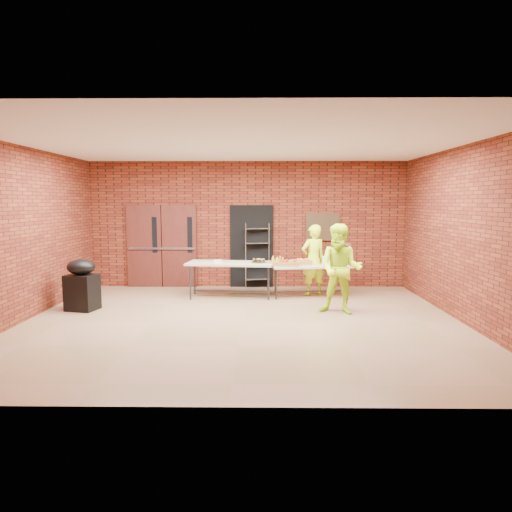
# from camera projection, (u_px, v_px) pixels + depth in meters

# --- Properties ---
(room) EXTENTS (8.08, 7.08, 3.28)m
(room) POSITION_uv_depth(u_px,v_px,m) (242.00, 235.00, 8.16)
(room) COLOR olive
(room) RESTS_ON ground
(double_doors) EXTENTS (1.78, 0.12, 2.10)m
(double_doors) POSITION_uv_depth(u_px,v_px,m) (162.00, 246.00, 11.66)
(double_doors) COLOR #451B13
(double_doors) RESTS_ON room
(dark_doorway) EXTENTS (1.10, 0.06, 2.10)m
(dark_doorway) POSITION_uv_depth(u_px,v_px,m) (252.00, 246.00, 11.66)
(dark_doorway) COLOR black
(dark_doorway) RESTS_ON room
(bronze_plaque) EXTENTS (0.85, 0.04, 0.70)m
(bronze_plaque) POSITION_uv_depth(u_px,v_px,m) (322.00, 227.00, 11.56)
(bronze_plaque) COLOR #392516
(bronze_plaque) RESTS_ON room
(wire_rack) EXTENTS (0.63, 0.32, 1.65)m
(wire_rack) POSITION_uv_depth(u_px,v_px,m) (257.00, 256.00, 11.54)
(wire_rack) COLOR #ADADB4
(wire_rack) RESTS_ON room
(table_left) EXTENTS (2.04, 1.03, 0.81)m
(table_left) POSITION_uv_depth(u_px,v_px,m) (230.00, 265.00, 10.42)
(table_left) COLOR tan
(table_left) RESTS_ON room
(table_right) EXTENTS (1.88, 0.97, 0.74)m
(table_right) POSITION_uv_depth(u_px,v_px,m) (311.00, 268.00, 10.47)
(table_right) COLOR tan
(table_right) RESTS_ON room
(basket_bananas) EXTENTS (0.40, 0.31, 0.13)m
(basket_bananas) POSITION_uv_depth(u_px,v_px,m) (277.00, 263.00, 10.37)
(basket_bananas) COLOR olive
(basket_bananas) RESTS_ON table_right
(basket_oranges) EXTENTS (0.43, 0.34, 0.13)m
(basket_oranges) POSITION_uv_depth(u_px,v_px,m) (302.00, 262.00, 10.53)
(basket_oranges) COLOR olive
(basket_oranges) RESTS_ON table_right
(basket_apples) EXTENTS (0.47, 0.37, 0.15)m
(basket_apples) POSITION_uv_depth(u_px,v_px,m) (288.00, 263.00, 10.26)
(basket_apples) COLOR olive
(basket_apples) RESTS_ON table_right
(muffin_tray) EXTENTS (0.36, 0.36, 0.09)m
(muffin_tray) POSITION_uv_depth(u_px,v_px,m) (259.00, 261.00, 10.38)
(muffin_tray) COLOR #144B1B
(muffin_tray) RESTS_ON table_left
(napkin_box) EXTENTS (0.18, 0.12, 0.06)m
(napkin_box) POSITION_uv_depth(u_px,v_px,m) (218.00, 261.00, 10.40)
(napkin_box) COLOR silver
(napkin_box) RESTS_ON table_left
(coffee_dispenser) EXTENTS (0.37, 0.33, 0.48)m
(coffee_dispenser) POSITION_uv_depth(u_px,v_px,m) (342.00, 254.00, 10.53)
(coffee_dispenser) COLOR #522F1C
(coffee_dispenser) RESTS_ON table_right
(cup_stack_front) EXTENTS (0.07, 0.07, 0.22)m
(cup_stack_front) POSITION_uv_depth(u_px,v_px,m) (324.00, 261.00, 10.35)
(cup_stack_front) COLOR silver
(cup_stack_front) RESTS_ON table_right
(cup_stack_mid) EXTENTS (0.08, 0.08, 0.25)m
(cup_stack_mid) POSITION_uv_depth(u_px,v_px,m) (330.00, 260.00, 10.30)
(cup_stack_mid) COLOR silver
(cup_stack_mid) RESTS_ON table_right
(cup_stack_back) EXTENTS (0.08, 0.08, 0.23)m
(cup_stack_back) POSITION_uv_depth(u_px,v_px,m) (326.00, 260.00, 10.52)
(cup_stack_back) COLOR silver
(cup_stack_back) RESTS_ON table_right
(covered_grill) EXTENTS (0.67, 0.60, 1.04)m
(covered_grill) POSITION_uv_depth(u_px,v_px,m) (82.00, 285.00, 9.19)
(covered_grill) COLOR black
(covered_grill) RESTS_ON room
(volunteer_woman) EXTENTS (0.71, 0.60, 1.66)m
(volunteer_woman) POSITION_uv_depth(u_px,v_px,m) (313.00, 260.00, 10.64)
(volunteer_woman) COLOR #CCFE1C
(volunteer_woman) RESTS_ON room
(volunteer_man) EXTENTS (1.04, 0.93, 1.76)m
(volunteer_man) POSITION_uv_depth(u_px,v_px,m) (341.00, 269.00, 8.88)
(volunteer_man) COLOR #CCFE1C
(volunteer_man) RESTS_ON room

